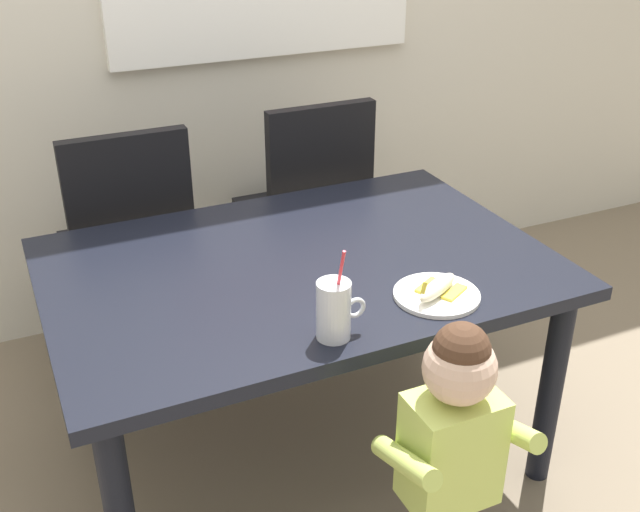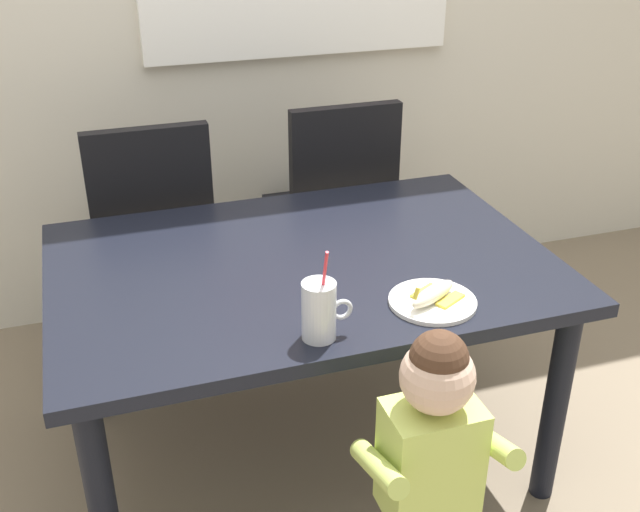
{
  "view_description": "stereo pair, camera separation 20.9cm",
  "coord_description": "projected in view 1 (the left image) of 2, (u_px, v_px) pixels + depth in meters",
  "views": [
    {
      "loc": [
        -0.75,
        -1.79,
        1.73
      ],
      "look_at": [
        0.02,
        -0.1,
        0.77
      ],
      "focal_mm": 42.64,
      "sensor_mm": 36.0,
      "label": 1
    },
    {
      "loc": [
        -0.56,
        -1.86,
        1.73
      ],
      "look_at": [
        0.02,
        -0.1,
        0.77
      ],
      "focal_mm": 42.64,
      "sensor_mm": 36.0,
      "label": 2
    }
  ],
  "objects": [
    {
      "name": "ground_plane",
      "position": [
        302.0,
        450.0,
        2.51
      ],
      "size": [
        24.0,
        24.0,
        0.0
      ],
      "primitive_type": "plane",
      "color": "#7A6B56"
    },
    {
      "name": "dining_table",
      "position": [
        300.0,
        288.0,
        2.23
      ],
      "size": [
        1.43,
        0.98,
        0.71
      ],
      "color": "black",
      "rests_on": "ground"
    },
    {
      "name": "dining_chair_left",
      "position": [
        129.0,
        238.0,
        2.7
      ],
      "size": [
        0.44,
        0.45,
        0.96
      ],
      "rotation": [
        0.0,
        0.0,
        3.14
      ],
      "color": "black",
      "rests_on": "ground"
    },
    {
      "name": "dining_chair_right",
      "position": [
        309.0,
        202.0,
        2.99
      ],
      "size": [
        0.44,
        0.45,
        0.96
      ],
      "rotation": [
        0.0,
        0.0,
        3.14
      ],
      "color": "black",
      "rests_on": "ground"
    },
    {
      "name": "toddler_standing",
      "position": [
        453.0,
        438.0,
        1.79
      ],
      "size": [
        0.33,
        0.24,
        0.84
      ],
      "color": "#3F4760",
      "rests_on": "ground"
    },
    {
      "name": "milk_cup",
      "position": [
        334.0,
        313.0,
        1.81
      ],
      "size": [
        0.13,
        0.08,
        0.25
      ],
      "color": "silver",
      "rests_on": "dining_table"
    },
    {
      "name": "snack_plate",
      "position": [
        437.0,
        295.0,
        2.01
      ],
      "size": [
        0.23,
        0.23,
        0.01
      ],
      "primitive_type": "cylinder",
      "color": "white",
      "rests_on": "dining_table"
    },
    {
      "name": "peeled_banana",
      "position": [
        438.0,
        288.0,
        1.99
      ],
      "size": [
        0.18,
        0.14,
        0.07
      ],
      "rotation": [
        0.0,
        0.0,
        0.5
      ],
      "color": "#F4EAC6",
      "rests_on": "snack_plate"
    }
  ]
}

